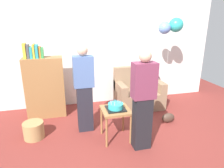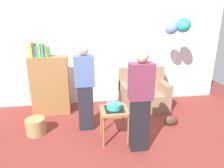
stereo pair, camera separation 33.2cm
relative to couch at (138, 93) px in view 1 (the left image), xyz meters
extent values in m
plane|color=maroon|center=(-0.86, -1.48, -0.34)|extent=(8.00, 8.00, 0.00)
cube|color=silver|center=(-0.86, 0.57, 1.01)|extent=(6.00, 0.10, 2.70)
cube|color=#8C7054|center=(0.00, -0.06, -0.14)|extent=(1.10, 0.70, 0.40)
cube|color=#8C7054|center=(0.00, 0.21, 0.34)|extent=(1.10, 0.16, 0.56)
cube|color=#8C7054|center=(-0.47, -0.06, 0.18)|extent=(0.16, 0.70, 0.24)
cube|color=#8C7054|center=(0.47, -0.06, 0.18)|extent=(0.16, 0.70, 0.24)
cube|color=olive|center=(-2.14, 0.04, 0.31)|extent=(0.80, 0.36, 1.30)
cube|color=gold|center=(-2.45, 0.04, 1.11)|extent=(0.06, 0.18, 0.30)
cube|color=#4C4C51|center=(-2.38, 0.04, 1.10)|extent=(0.05, 0.17, 0.27)
cube|color=teal|center=(-2.32, 0.04, 1.07)|extent=(0.05, 0.22, 0.23)
cube|color=gold|center=(-2.27, 0.04, 1.10)|extent=(0.04, 0.24, 0.28)
cube|color=teal|center=(-2.22, 0.04, 1.09)|extent=(0.05, 0.22, 0.27)
cube|color=orange|center=(-2.16, 0.04, 1.07)|extent=(0.04, 0.16, 0.23)
cube|color=#38934C|center=(-2.12, 0.04, 1.06)|extent=(0.04, 0.20, 0.21)
cube|color=olive|center=(-0.91, -1.23, 0.21)|extent=(0.48, 0.48, 0.04)
cylinder|color=olive|center=(-1.12, -1.44, -0.07)|extent=(0.04, 0.04, 0.53)
cylinder|color=olive|center=(-0.70, -1.44, -0.07)|extent=(0.04, 0.04, 0.53)
cylinder|color=olive|center=(-1.12, -1.02, -0.07)|extent=(0.04, 0.04, 0.53)
cylinder|color=olive|center=(-0.70, -1.02, -0.07)|extent=(0.04, 0.04, 0.53)
cube|color=black|center=(-0.91, -1.23, 0.24)|extent=(0.32, 0.32, 0.02)
cylinder|color=#2DB2B7|center=(-0.91, -1.23, 0.30)|extent=(0.26, 0.26, 0.09)
cylinder|color=#EA668C|center=(-0.82, -1.22, 0.36)|extent=(0.01, 0.01, 0.05)
cylinder|color=#EA668C|center=(-0.87, -1.18, 0.37)|extent=(0.01, 0.01, 0.05)
cylinder|color=#66B2E5|center=(-0.90, -1.15, 0.36)|extent=(0.01, 0.01, 0.05)
cylinder|color=#EA668C|center=(-0.95, -1.15, 0.37)|extent=(0.01, 0.01, 0.05)
cylinder|color=#EA668C|center=(-0.99, -1.20, 0.37)|extent=(0.01, 0.01, 0.06)
cylinder|color=#EA668C|center=(-0.99, -1.25, 0.36)|extent=(0.01, 0.01, 0.05)
cylinder|color=#EA668C|center=(-0.95, -1.31, 0.37)|extent=(0.01, 0.01, 0.06)
cylinder|color=#66B2E5|center=(-0.90, -1.31, 0.37)|extent=(0.01, 0.01, 0.06)
cylinder|color=#EA668C|center=(-0.86, -1.26, 0.37)|extent=(0.01, 0.01, 0.06)
cube|color=#23232D|center=(-1.39, -0.78, 0.10)|extent=(0.28, 0.20, 0.88)
cube|color=#4C6BA3|center=(-1.39, -0.78, 0.82)|extent=(0.36, 0.22, 0.56)
sphere|color=#D1A889|center=(-1.39, -0.78, 1.19)|extent=(0.19, 0.19, 0.19)
cube|color=black|center=(-0.56, -1.57, 0.10)|extent=(0.28, 0.20, 0.88)
cube|color=#75334C|center=(-0.56, -1.57, 0.82)|extent=(0.36, 0.22, 0.56)
sphere|color=#D1A889|center=(-0.56, -1.57, 1.19)|extent=(0.19, 0.19, 0.19)
cylinder|color=#A88451|center=(-2.33, -0.84, -0.19)|extent=(0.36, 0.36, 0.30)
ellipsoid|color=#473328|center=(0.30, -0.93, -0.24)|extent=(0.28, 0.14, 0.20)
cylinder|color=silver|center=(0.64, -0.12, 0.61)|extent=(0.00, 0.00, 1.89)
sphere|color=#668ED6|center=(0.51, -0.11, 1.53)|extent=(0.27, 0.27, 0.27)
sphere|color=#2DADA8|center=(0.77, -0.13, 1.59)|extent=(0.32, 0.32, 0.32)
camera|label=1|loc=(-1.75, -4.24, 1.69)|focal=31.93mm
camera|label=2|loc=(-1.43, -4.30, 1.69)|focal=31.93mm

